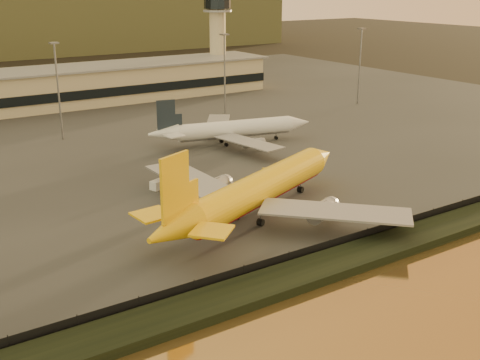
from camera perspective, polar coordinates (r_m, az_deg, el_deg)
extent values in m
plane|color=black|center=(103.11, 2.82, -4.73)|extent=(900.00, 900.00, 0.00)
cube|color=black|center=(90.95, 9.21, -7.78)|extent=(320.00, 7.00, 1.40)
cube|color=#2D2D2D|center=(184.76, -14.91, 5.13)|extent=(320.00, 220.00, 0.20)
cube|color=black|center=(93.35, 7.57, -6.57)|extent=(300.00, 0.05, 2.20)
cube|color=#C8B88B|center=(211.79, -17.74, 8.20)|extent=(160.00, 22.00, 12.00)
cube|color=black|center=(201.35, -16.80, 7.51)|extent=(160.00, 0.60, 3.00)
cube|color=gray|center=(210.87, -17.91, 9.88)|extent=(164.00, 24.00, 0.60)
cylinder|color=#C8B88B|center=(244.08, -2.12, 12.41)|extent=(6.40, 6.40, 30.00)
cylinder|color=black|center=(242.93, -2.16, 16.35)|extent=(10.40, 10.40, 3.50)
cylinder|color=gray|center=(243.03, -2.16, 15.74)|extent=(11.20, 11.20, 0.80)
cylinder|color=slate|center=(165.34, -16.83, 7.93)|extent=(0.50, 0.50, 25.00)
cube|color=slate|center=(163.69, -17.24, 12.30)|extent=(2.20, 2.20, 0.40)
cylinder|color=slate|center=(184.02, -1.45, 9.69)|extent=(0.50, 0.50, 25.00)
cube|color=slate|center=(182.54, -1.49, 13.63)|extent=(2.20, 2.20, 0.40)
cylinder|color=slate|center=(210.22, 11.27, 10.43)|extent=(0.50, 0.50, 25.00)
cube|color=slate|center=(208.93, 11.49, 13.88)|extent=(2.20, 2.20, 0.40)
cylinder|color=yellow|center=(106.82, 2.00, -0.69)|extent=(38.28, 20.17, 5.65)
cylinder|color=#AA0A09|center=(107.15, 2.00, -1.19)|extent=(36.80, 18.60, 4.40)
cone|color=yellow|center=(126.32, 7.65, 2.18)|extent=(9.18, 8.12, 5.65)
cone|color=yellow|center=(88.26, -6.49, -4.71)|extent=(11.19, 8.95, 5.65)
cube|color=yellow|center=(86.81, -6.17, -0.71)|extent=(5.69, 2.70, 9.88)
cube|color=yellow|center=(93.09, -8.29, -3.26)|extent=(5.83, 5.77, 0.34)
cube|color=yellow|center=(86.38, -2.69, -4.83)|extent=(7.61, 7.60, 0.34)
cube|color=gray|center=(114.57, -4.67, 0.07)|extent=(7.81, 24.49, 0.34)
cylinder|color=gray|center=(114.98, -2.38, -0.63)|extent=(7.21, 5.36, 3.11)
cube|color=gray|center=(99.58, 9.02, -2.97)|extent=(22.54, 22.75, 0.34)
cylinder|color=gray|center=(103.88, 7.80, -2.91)|extent=(7.21, 5.36, 3.11)
cylinder|color=black|center=(120.60, 5.75, -0.90)|extent=(1.53, 1.39, 1.24)
cylinder|color=slate|center=(120.39, 5.76, -0.61)|extent=(0.22, 0.22, 2.54)
cylinder|color=black|center=(104.00, 1.97, -4.02)|extent=(1.53, 1.39, 1.24)
cylinder|color=slate|center=(103.76, 1.97, -3.69)|extent=(0.22, 0.22, 2.54)
cylinder|color=black|center=(106.58, -0.35, -3.44)|extent=(1.53, 1.39, 1.24)
cylinder|color=slate|center=(106.34, -0.35, -3.12)|extent=(0.22, 0.22, 2.54)
cylinder|color=white|center=(155.77, -0.45, 4.92)|extent=(30.57, 10.81, 4.22)
cylinder|color=gray|center=(155.94, -0.45, 4.65)|extent=(29.54, 9.71, 3.29)
cone|color=white|center=(162.79, 5.58, 5.42)|extent=(6.69, 5.42, 4.22)
cone|color=white|center=(150.35, -7.27, 4.40)|extent=(8.34, 5.79, 4.22)
cube|color=#1B2430|center=(149.50, -7.03, 6.16)|extent=(4.60, 1.35, 7.39)
cube|color=white|center=(154.65, -7.04, 4.92)|extent=(5.68, 5.60, 0.25)
cube|color=white|center=(146.69, -6.24, 4.22)|extent=(4.57, 4.38, 0.25)
cube|color=gray|center=(166.32, -2.12, 5.51)|extent=(15.67, 18.98, 0.25)
cylinder|color=gray|center=(164.64, -1.10, 4.97)|extent=(5.45, 3.38, 2.32)
cube|color=gray|center=(145.14, 0.83, 3.61)|extent=(8.89, 19.70, 0.25)
cylinder|color=gray|center=(148.75, 1.18, 3.51)|extent=(5.45, 3.38, 2.32)
cylinder|color=black|center=(160.89, 3.44, 4.02)|extent=(1.07, 0.92, 0.93)
cylinder|color=slate|center=(160.78, 3.44, 4.19)|extent=(0.22, 0.22, 1.90)
cylinder|color=black|center=(153.86, -1.31, 3.38)|extent=(1.07, 0.92, 0.93)
cylinder|color=slate|center=(153.74, -1.31, 3.56)|extent=(0.22, 0.22, 1.90)
cylinder|color=black|center=(157.33, -1.77, 3.72)|extent=(1.07, 0.92, 0.93)
cylinder|color=slate|center=(157.21, -1.77, 3.89)|extent=(0.22, 0.22, 1.90)
cube|color=yellow|center=(130.35, 3.06, 0.78)|extent=(4.22, 2.52, 1.78)
cube|color=white|center=(123.48, -7.66, -0.37)|extent=(4.39, 3.17, 1.80)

